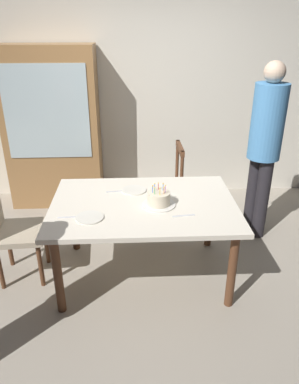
{
  "coord_description": "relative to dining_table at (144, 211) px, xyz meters",
  "views": [
    {
      "loc": [
        -0.08,
        -2.73,
        2.12
      ],
      "look_at": [
        0.05,
        0.0,
        0.83
      ],
      "focal_mm": 33.96,
      "sensor_mm": 36.0,
      "label": 1
    }
  ],
  "objects": [
    {
      "name": "fork_far_side",
      "position": [
        -0.24,
        0.23,
        0.08
      ],
      "size": [
        0.18,
        0.04,
        0.01
      ],
      "primitive_type": "cube",
      "rotation": [
        0.0,
        0.0,
        0.11
      ],
      "color": "silver",
      "rests_on": "dining_table"
    },
    {
      "name": "china_cabinet",
      "position": [
        -1.03,
        1.56,
        0.3
      ],
      "size": [
        1.1,
        0.45,
        1.9
      ],
      "color": "#9E7042",
      "rests_on": "ground"
    },
    {
      "name": "fork_near_celebrant",
      "position": [
        -0.59,
        -0.23,
        0.08
      ],
      "size": [
        0.18,
        0.02,
        0.01
      ],
      "primitive_type": "cube",
      "rotation": [
        0.0,
        0.0,
        0.04
      ],
      "color": "silver",
      "rests_on": "dining_table"
    },
    {
      "name": "dining_table",
      "position": [
        0.0,
        0.0,
        0.0
      ],
      "size": [
        1.56,
        1.09,
        0.73
      ],
      "color": "silver",
      "rests_on": "ground"
    },
    {
      "name": "chair_spindle_back",
      "position": [
        0.24,
        0.86,
        -0.19
      ],
      "size": [
        0.44,
        0.44,
        0.95
      ],
      "color": "beige",
      "rests_on": "ground"
    },
    {
      "name": "ground",
      "position": [
        0.0,
        0.0,
        -0.65
      ],
      "size": [
        6.4,
        6.4,
        0.0
      ],
      "primitive_type": "plane",
      "color": "#9E9384"
    },
    {
      "name": "birthday_cake",
      "position": [
        0.12,
        -0.05,
        0.14
      ],
      "size": [
        0.28,
        0.28,
        0.19
      ],
      "color": "silver",
      "rests_on": "dining_table"
    },
    {
      "name": "plate_far_side",
      "position": [
        -0.08,
        0.25,
        0.09
      ],
      "size": [
        0.22,
        0.22,
        0.01
      ],
      "primitive_type": "cylinder",
      "color": "silver",
      "rests_on": "dining_table"
    },
    {
      "name": "back_wall",
      "position": [
        0.0,
        1.85,
        0.65
      ],
      "size": [
        6.4,
        0.1,
        2.6
      ],
      "primitive_type": "cube",
      "color": "silver",
      "rests_on": "ground"
    },
    {
      "name": "chair_upholstered",
      "position": [
        -1.17,
        0.03,
        -0.12
      ],
      "size": [
        0.47,
        0.47,
        0.95
      ],
      "color": "tan",
      "rests_on": "ground"
    },
    {
      "name": "plate_near_celebrant",
      "position": [
        -0.43,
        -0.25,
        0.09
      ],
      "size": [
        0.22,
        0.22,
        0.01
      ],
      "primitive_type": "cylinder",
      "color": "silver",
      "rests_on": "dining_table"
    },
    {
      "name": "person_guest",
      "position": [
        1.22,
        0.66,
        0.39
      ],
      "size": [
        0.32,
        0.32,
        1.8
      ],
      "color": "#262328",
      "rests_on": "ground"
    },
    {
      "name": "fork_near_guest",
      "position": [
        0.31,
        -0.24,
        0.08
      ],
      "size": [
        0.18,
        0.04,
        0.01
      ],
      "primitive_type": "cube",
      "rotation": [
        0.0,
        0.0,
        0.13
      ],
      "color": "silver",
      "rests_on": "dining_table"
    }
  ]
}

